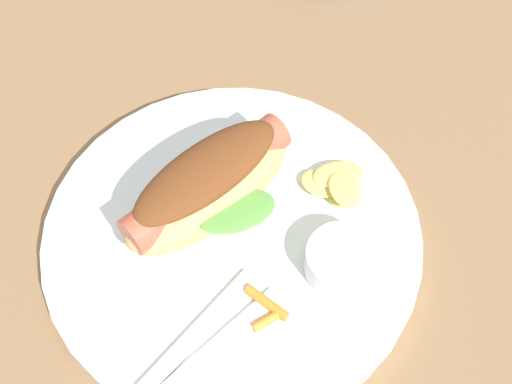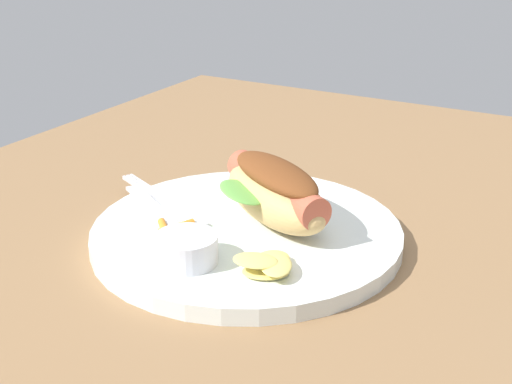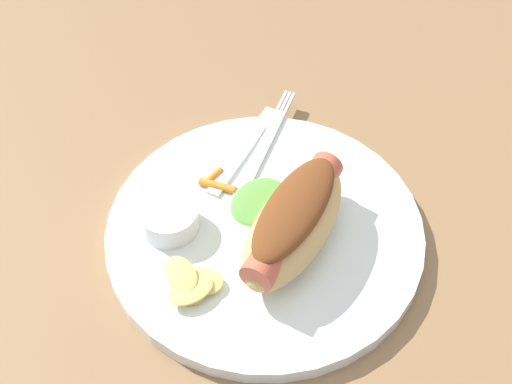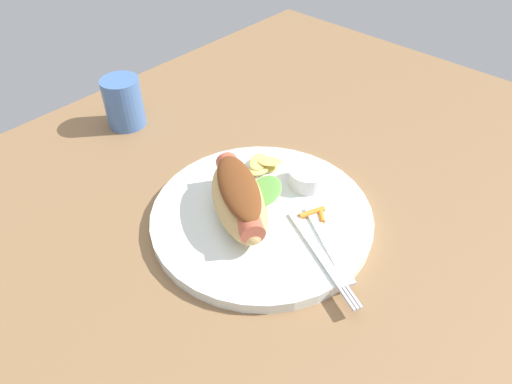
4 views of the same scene
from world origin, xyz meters
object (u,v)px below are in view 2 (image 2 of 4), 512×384
object	(u,v)px
knife	(155,209)
chips_pile	(268,264)
sauce_ramekin	(186,249)
fork	(164,200)
carrot_garnish	(172,227)
hot_dog	(272,190)
plate	(247,234)

from	to	relation	value
knife	chips_pile	world-z (taller)	chips_pile
sauce_ramekin	knife	size ratio (longest dim) A/B	0.41
fork	carrot_garnish	xyz separation A→B (cm)	(5.20, 4.74, 0.18)
knife	chips_pile	xyz separation A→B (cm)	(5.75, 16.22, 0.59)
knife	carrot_garnish	size ratio (longest dim) A/B	3.59
hot_dog	knife	xyz separation A→B (cm)	(3.68, -11.57, -3.05)
hot_dog	carrot_garnish	size ratio (longest dim) A/B	4.46
chips_pile	knife	bearing A→B (deg)	-109.53
knife	carrot_garnish	world-z (taller)	carrot_garnish
fork	knife	xyz separation A→B (cm)	(2.16, 0.40, -0.02)
sauce_ramekin	fork	distance (cm)	13.69
fork	chips_pile	size ratio (longest dim) A/B	2.55
plate	knife	distance (cm)	10.20
knife	carrot_garnish	bearing A→B (deg)	176.19
hot_dog	sauce_ramekin	xyz separation A→B (cm)	(11.24, -2.40, -1.97)
sauce_ramekin	knife	world-z (taller)	sauce_ramekin
sauce_ramekin	hot_dog	bearing A→B (deg)	167.95
fork	carrot_garnish	bearing A→B (deg)	156.93
plate	knife	world-z (taller)	knife
sauce_ramekin	chips_pile	xyz separation A→B (cm)	(-1.81, 7.05, -0.49)
knife	carrot_garnish	distance (cm)	5.31
hot_dog	fork	distance (cm)	12.44
plate	fork	size ratio (longest dim) A/B	1.94
sauce_ramekin	knife	bearing A→B (deg)	-129.52
plate	carrot_garnish	world-z (taller)	carrot_garnish
knife	chips_pile	size ratio (longest dim) A/B	2.21
plate	knife	xyz separation A→B (cm)	(1.31, -10.07, 0.98)
hot_dog	fork	bearing A→B (deg)	39.68
fork	knife	distance (cm)	2.20
plate	chips_pile	distance (cm)	9.50
hot_dog	knife	bearing A→B (deg)	50.09
chips_pile	carrot_garnish	bearing A→B (deg)	-102.87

